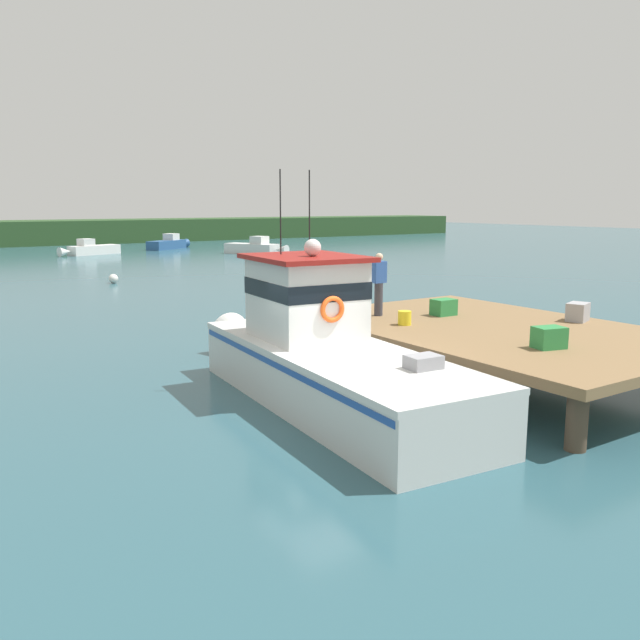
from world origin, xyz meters
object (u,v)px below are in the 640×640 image
object	(u,v)px
crate_single_far	(578,312)
moored_boat_far_right	(169,244)
main_fishing_boat	(320,353)
crate_stack_mid_dock	(444,307)
deckhand_by_the_boat	(379,283)
moored_boat_mid_harbor	(90,249)
crate_stack_near_edge	(549,338)
moored_boat_near_channel	(256,248)
mooring_buoy_spare_mooring	(113,279)
bait_bucket	(405,318)
moored_boat_outer_mooring	(336,273)

from	to	relation	value
crate_single_far	moored_boat_far_right	xyz separation A→B (m)	(7.82, 48.35, -0.95)
main_fishing_boat	crate_stack_mid_dock	world-z (taller)	main_fishing_boat
deckhand_by_the_boat	moored_boat_mid_harbor	bearing A→B (deg)	85.27
crate_stack_near_edge	moored_boat_near_channel	size ratio (longest dim) A/B	0.11
main_fishing_boat	deckhand_by_the_boat	world-z (taller)	main_fishing_boat
crate_single_far	moored_boat_far_right	world-z (taller)	crate_single_far
main_fishing_boat	mooring_buoy_spare_mooring	bearing A→B (deg)	83.90
bait_bucket	deckhand_by_the_boat	distance (m)	1.59
deckhand_by_the_boat	crate_stack_near_edge	bearing A→B (deg)	-85.50
bait_bucket	moored_boat_near_channel	bearing A→B (deg)	67.06
crate_stack_mid_dock	deckhand_by_the_boat	size ratio (longest dim) A/B	0.37
deckhand_by_the_boat	bait_bucket	bearing A→B (deg)	-102.75
crate_stack_mid_dock	moored_boat_outer_mooring	size ratio (longest dim) A/B	0.11
mooring_buoy_spare_mooring	crate_stack_mid_dock	bearing A→B (deg)	-84.31
crate_stack_near_edge	mooring_buoy_spare_mooring	size ratio (longest dim) A/B	1.25
crate_single_far	mooring_buoy_spare_mooring	world-z (taller)	crate_single_far
crate_stack_near_edge	moored_boat_far_right	world-z (taller)	crate_stack_near_edge
crate_stack_mid_dock	crate_single_far	distance (m)	3.29
moored_boat_near_channel	crate_stack_near_edge	bearing A→B (deg)	-110.17
crate_stack_near_edge	bait_bucket	world-z (taller)	crate_stack_near_edge
bait_bucket	moored_boat_outer_mooring	xyz separation A→B (m)	(9.35, 16.21, -0.88)
crate_single_far	main_fishing_boat	bearing A→B (deg)	169.21
deckhand_by_the_boat	moored_boat_mid_harbor	size ratio (longest dim) A/B	0.31
deckhand_by_the_boat	mooring_buoy_spare_mooring	bearing A→B (deg)	92.02
crate_single_far	moored_boat_far_right	size ratio (longest dim) A/B	0.12
crate_stack_mid_dock	moored_boat_mid_harbor	xyz separation A→B (m)	(1.99, 42.45, -0.96)
moored_boat_far_right	deckhand_by_the_boat	bearing A→B (deg)	-104.26
crate_stack_mid_dock	moored_boat_outer_mooring	distance (m)	17.47
crate_single_far	bait_bucket	size ratio (longest dim) A/B	1.76
crate_stack_near_edge	bait_bucket	xyz separation A→B (m)	(-0.71, 3.59, -0.05)
crate_stack_mid_dock	crate_single_far	bearing A→B (deg)	-48.92
crate_stack_near_edge	moored_boat_outer_mooring	xyz separation A→B (m)	(8.64, 19.80, -0.93)
moored_boat_mid_harbor	mooring_buoy_spare_mooring	size ratio (longest dim) A/B	10.86
bait_bucket	moored_boat_outer_mooring	world-z (taller)	bait_bucket
crate_single_far	moored_boat_near_channel	bearing A→B (deg)	73.36
deckhand_by_the_boat	moored_boat_outer_mooring	world-z (taller)	deckhand_by_the_boat
crate_single_far	crate_stack_mid_dock	bearing A→B (deg)	131.08
crate_single_far	bait_bucket	world-z (taller)	crate_single_far
crate_single_far	mooring_buoy_spare_mooring	size ratio (longest dim) A/B	1.25
deckhand_by_the_boat	moored_boat_outer_mooring	bearing A→B (deg)	58.62
main_fishing_boat	crate_stack_near_edge	size ratio (longest dim) A/B	16.54
crate_stack_near_edge	bait_bucket	distance (m)	3.66
deckhand_by_the_boat	moored_boat_near_channel	world-z (taller)	deckhand_by_the_boat
crate_stack_mid_dock	crate_stack_near_edge	bearing A→B (deg)	-104.49
moored_boat_outer_mooring	bait_bucket	bearing A→B (deg)	-119.97
crate_single_far	bait_bucket	xyz separation A→B (m)	(-3.93, 1.99, -0.06)
crate_single_far	deckhand_by_the_boat	bearing A→B (deg)	136.82
crate_stack_mid_dock	moored_boat_outer_mooring	xyz separation A→B (m)	(7.58, 15.71, -0.92)
crate_stack_near_edge	moored_boat_far_right	xyz separation A→B (m)	(11.04, 49.95, -0.94)
main_fishing_boat	bait_bucket	bearing A→B (deg)	13.33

